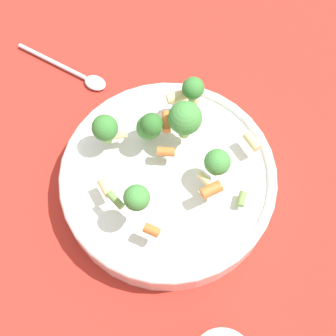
% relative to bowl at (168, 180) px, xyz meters
% --- Properties ---
extents(ground_plane, '(3.00, 3.00, 0.00)m').
position_rel_bowl_xyz_m(ground_plane, '(0.00, 0.00, -0.03)').
color(ground_plane, '#B72D23').
extents(bowl, '(0.29, 0.29, 0.05)m').
position_rel_bowl_xyz_m(bowl, '(0.00, 0.00, 0.00)').
color(bowl, white).
rests_on(bowl, ground_plane).
extents(pasta_salad, '(0.18, 0.21, 0.08)m').
position_rel_bowl_xyz_m(pasta_salad, '(0.03, -0.01, 0.07)').
color(pasta_salad, '#8CB766').
rests_on(pasta_salad, bowl).
extents(spoon, '(0.15, 0.11, 0.01)m').
position_rel_bowl_xyz_m(spoon, '(0.23, 0.05, -0.02)').
color(spoon, silver).
rests_on(spoon, ground_plane).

